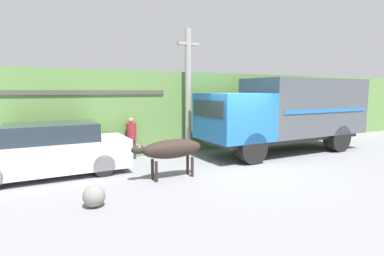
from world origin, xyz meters
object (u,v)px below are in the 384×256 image
object	(u,v)px
brown_cow	(171,149)
roadside_rock	(94,196)
cargo_truck	(288,111)
pedestrian_on_hill	(131,137)
parked_suv	(50,151)
utility_pole	(188,90)

from	to	relation	value
brown_cow	roadside_rock	size ratio (longest dim) A/B	4.38
cargo_truck	pedestrian_on_hill	distance (m)	6.48
brown_cow	parked_suv	size ratio (longest dim) A/B	0.47
cargo_truck	utility_pole	bearing A→B (deg)	158.26
cargo_truck	parked_suv	bearing A→B (deg)	177.99
parked_suv	utility_pole	size ratio (longest dim) A/B	0.93
roadside_rock	utility_pole	bearing A→B (deg)	42.94
parked_suv	cargo_truck	bearing A→B (deg)	-7.25
roadside_rock	parked_suv	bearing A→B (deg)	103.06
brown_cow	pedestrian_on_hill	xyz separation A→B (m)	(-0.31, 3.01, -0.01)
cargo_truck	pedestrian_on_hill	bearing A→B (deg)	166.22
cargo_truck	pedestrian_on_hill	xyz separation A→B (m)	(-6.18, 1.77, -0.87)
parked_suv	roadside_rock	xyz separation A→B (m)	(0.73, -3.13, -0.53)
utility_pole	roadside_rock	distance (m)	6.55
utility_pole	roadside_rock	bearing A→B (deg)	-137.06
cargo_truck	parked_suv	size ratio (longest dim) A/B	1.59
utility_pole	cargo_truck	bearing A→B (deg)	-23.95
parked_suv	pedestrian_on_hill	bearing A→B (deg)	18.26
brown_cow	parked_suv	bearing A→B (deg)	158.85
brown_cow	roadside_rock	distance (m)	2.78
pedestrian_on_hill	utility_pole	world-z (taller)	utility_pole
parked_suv	brown_cow	bearing A→B (deg)	-34.28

